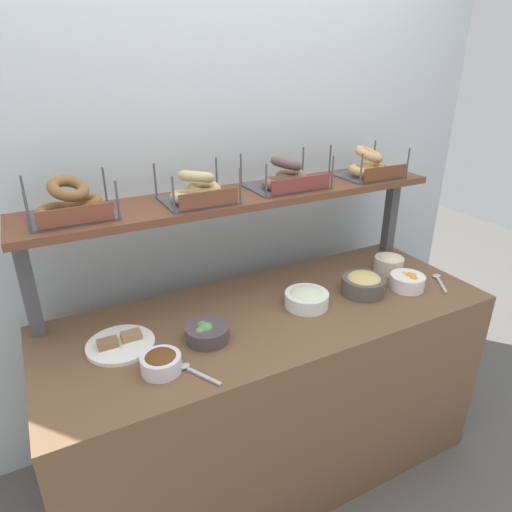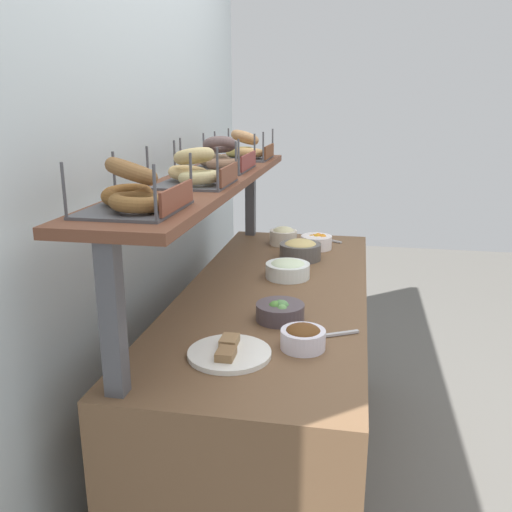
# 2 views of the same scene
# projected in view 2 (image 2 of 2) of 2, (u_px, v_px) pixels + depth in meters

# --- Properties ---
(ground_plane) EXTENTS (8.00, 8.00, 0.00)m
(ground_plane) POSITION_uv_depth(u_px,v_px,m) (274.00, 473.00, 2.38)
(ground_plane) COLOR #595651
(back_wall) EXTENTS (3.04, 0.06, 2.40)m
(back_wall) POSITION_uv_depth(u_px,v_px,m) (138.00, 196.00, 2.15)
(back_wall) COLOR silver
(back_wall) RESTS_ON ground_plane
(deli_counter) EXTENTS (1.84, 0.70, 0.85)m
(deli_counter) POSITION_uv_depth(u_px,v_px,m) (275.00, 386.00, 2.26)
(deli_counter) COLOR brown
(deli_counter) RESTS_ON ground_plane
(shelf_riser_left) EXTENTS (0.05, 0.05, 0.40)m
(shelf_riser_left) POSITION_uv_depth(u_px,v_px,m) (113.00, 319.00, 1.33)
(shelf_riser_left) COLOR #4C4C51
(shelf_riser_left) RESTS_ON deli_counter
(shelf_riser_right) EXTENTS (0.05, 0.05, 0.40)m
(shelf_riser_right) POSITION_uv_depth(u_px,v_px,m) (251.00, 198.00, 2.95)
(shelf_riser_right) COLOR #4C4C51
(shelf_riser_right) RESTS_ON deli_counter
(upper_shelf) EXTENTS (1.80, 0.32, 0.03)m
(upper_shelf) POSITION_uv_depth(u_px,v_px,m) (206.00, 181.00, 2.08)
(upper_shelf) COLOR brown
(upper_shelf) RESTS_ON shelf_riser_left
(bowl_chocolate_spread) EXTENTS (0.13, 0.13, 0.07)m
(bowl_chocolate_spread) POSITION_uv_depth(u_px,v_px,m) (303.00, 337.00, 1.62)
(bowl_chocolate_spread) COLOR white
(bowl_chocolate_spread) RESTS_ON deli_counter
(bowl_veggie_mix) EXTENTS (0.16, 0.16, 0.07)m
(bowl_veggie_mix) POSITION_uv_depth(u_px,v_px,m) (280.00, 311.00, 1.83)
(bowl_veggie_mix) COLOR #4C4147
(bowl_veggie_mix) RESTS_ON deli_counter
(bowl_hummus) EXTENTS (0.19, 0.19, 0.09)m
(bowl_hummus) POSITION_uv_depth(u_px,v_px,m) (300.00, 249.00, 2.53)
(bowl_hummus) COLOR #544F4C
(bowl_hummus) RESTS_ON deli_counter
(bowl_scallion_spread) EXTENTS (0.18, 0.18, 0.08)m
(bowl_scallion_spread) POSITION_uv_depth(u_px,v_px,m) (288.00, 269.00, 2.27)
(bowl_scallion_spread) COLOR white
(bowl_scallion_spread) RESTS_ON deli_counter
(bowl_potato_salad) EXTENTS (0.14, 0.14, 0.09)m
(bowl_potato_salad) POSITION_uv_depth(u_px,v_px,m) (283.00, 236.00, 2.79)
(bowl_potato_salad) COLOR beige
(bowl_potato_salad) RESTS_ON deli_counter
(bowl_fruit_salad) EXTENTS (0.15, 0.15, 0.07)m
(bowl_fruit_salad) POSITION_uv_depth(u_px,v_px,m) (317.00, 242.00, 2.72)
(bowl_fruit_salad) COLOR white
(bowl_fruit_salad) RESTS_ON deli_counter
(serving_plate_white) EXTENTS (0.24, 0.24, 0.04)m
(serving_plate_white) POSITION_uv_depth(u_px,v_px,m) (229.00, 353.00, 1.58)
(serving_plate_white) COLOR white
(serving_plate_white) RESTS_ON deli_counter
(serving_spoon_near_plate) EXTENTS (0.10, 0.16, 0.01)m
(serving_spoon_near_plate) POSITION_uv_depth(u_px,v_px,m) (323.00, 335.00, 1.70)
(serving_spoon_near_plate) COLOR #B7B7BC
(serving_spoon_near_plate) RESTS_ON deli_counter
(serving_spoon_by_edge) EXTENTS (0.12, 0.15, 0.01)m
(serving_spoon_by_edge) POSITION_uv_depth(u_px,v_px,m) (323.00, 238.00, 2.89)
(serving_spoon_by_edge) COLOR #B7B7BC
(serving_spoon_by_edge) RESTS_ON deli_counter
(bagel_basket_cinnamon_raisin) EXTENTS (0.30, 0.25, 0.15)m
(bagel_basket_cinnamon_raisin) POSITION_uv_depth(u_px,v_px,m) (134.00, 193.00, 1.43)
(bagel_basket_cinnamon_raisin) COLOR #4C4C51
(bagel_basket_cinnamon_raisin) RESTS_ON upper_shelf
(bagel_basket_plain) EXTENTS (0.28, 0.25, 0.14)m
(bagel_basket_plain) POSITION_uv_depth(u_px,v_px,m) (195.00, 172.00, 1.87)
(bagel_basket_plain) COLOR #4C4C51
(bagel_basket_plain) RESTS_ON upper_shelf
(bagel_basket_poppy) EXTENTS (0.33, 0.26, 0.15)m
(bagel_basket_poppy) POSITION_uv_depth(u_px,v_px,m) (221.00, 159.00, 2.26)
(bagel_basket_poppy) COLOR #4C4C51
(bagel_basket_poppy) RESTS_ON upper_shelf
(bagel_basket_sesame) EXTENTS (0.29, 0.25, 0.15)m
(bagel_basket_sesame) POSITION_uv_depth(u_px,v_px,m) (245.00, 149.00, 2.68)
(bagel_basket_sesame) COLOR #4C4C51
(bagel_basket_sesame) RESTS_ON upper_shelf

